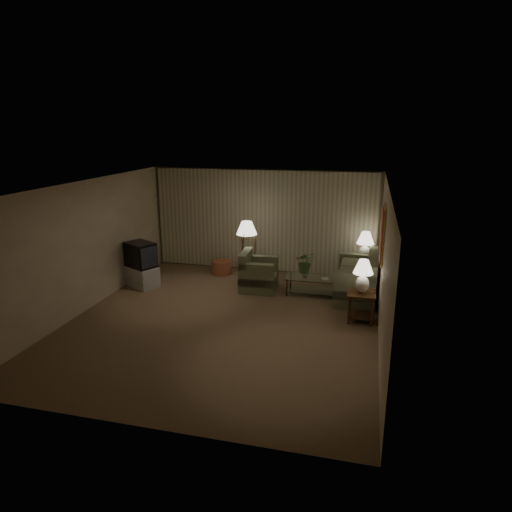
# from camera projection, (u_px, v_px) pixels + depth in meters

# --- Properties ---
(ground) EXTENTS (7.00, 7.00, 0.00)m
(ground) POSITION_uv_depth(u_px,v_px,m) (225.00, 320.00, 9.19)
(ground) COLOR olive
(ground) RESTS_ON ground
(room_shell) EXTENTS (6.04, 7.02, 2.72)m
(room_shell) POSITION_uv_depth(u_px,v_px,m) (245.00, 220.00, 10.11)
(room_shell) COLOR beige
(room_shell) RESTS_ON ground
(sofa) EXTENTS (1.79, 0.93, 0.78)m
(sofa) POSITION_uv_depth(u_px,v_px,m) (356.00, 280.00, 10.34)
(sofa) COLOR #6F7250
(sofa) RESTS_ON ground
(armchair) EXTENTS (0.97, 0.93, 0.73)m
(armchair) POSITION_uv_depth(u_px,v_px,m) (259.00, 275.00, 10.80)
(armchair) COLOR #6F7250
(armchair) RESTS_ON ground
(side_table_near) EXTENTS (0.54, 0.54, 0.60)m
(side_table_near) POSITION_uv_depth(u_px,v_px,m) (361.00, 301.00, 9.04)
(side_table_near) COLOR #37220F
(side_table_near) RESTS_ON ground
(side_table_far) EXTENTS (0.46, 0.39, 0.60)m
(side_table_far) POSITION_uv_depth(u_px,v_px,m) (364.00, 269.00, 11.17)
(side_table_far) COLOR #37220F
(side_table_far) RESTS_ON ground
(table_lamp_near) EXTENTS (0.39, 0.39, 0.67)m
(table_lamp_near) POSITION_uv_depth(u_px,v_px,m) (363.00, 273.00, 8.88)
(table_lamp_near) COLOR white
(table_lamp_near) RESTS_ON side_table_near
(table_lamp_far) EXTENTS (0.42, 0.42, 0.72)m
(table_lamp_far) POSITION_uv_depth(u_px,v_px,m) (365.00, 244.00, 10.99)
(table_lamp_far) COLOR white
(table_lamp_far) RESTS_ON side_table_far
(coffee_table) EXTENTS (1.19, 0.65, 0.41)m
(coffee_table) POSITION_uv_depth(u_px,v_px,m) (311.00, 283.00, 10.51)
(coffee_table) COLOR silver
(coffee_table) RESTS_ON ground
(tv_cabinet) EXTENTS (1.20, 1.15, 0.50)m
(tv_cabinet) POSITION_uv_depth(u_px,v_px,m) (142.00, 276.00, 11.04)
(tv_cabinet) COLOR #B6B5B8
(tv_cabinet) RESTS_ON ground
(crt_tv) EXTENTS (1.10, 1.07, 0.60)m
(crt_tv) POSITION_uv_depth(u_px,v_px,m) (141.00, 255.00, 10.89)
(crt_tv) COLOR black
(crt_tv) RESTS_ON tv_cabinet
(floor_lamp) EXTENTS (0.50, 0.50, 1.55)m
(floor_lamp) POSITION_uv_depth(u_px,v_px,m) (247.00, 251.00, 11.16)
(floor_lamp) COLOR #37220F
(floor_lamp) RESTS_ON ground
(ottoman) EXTENTS (0.68, 0.68, 0.36)m
(ottoman) POSITION_uv_depth(u_px,v_px,m) (221.00, 267.00, 12.01)
(ottoman) COLOR #9F5835
(ottoman) RESTS_ON ground
(vase) EXTENTS (0.19, 0.19, 0.15)m
(vase) POSITION_uv_depth(u_px,v_px,m) (305.00, 274.00, 10.49)
(vase) COLOR white
(vase) RESTS_ON coffee_table
(flowers) EXTENTS (0.51, 0.46, 0.51)m
(flowers) POSITION_uv_depth(u_px,v_px,m) (305.00, 260.00, 10.39)
(flowers) COLOR #467433
(flowers) RESTS_ON vase
(book) EXTENTS (0.20, 0.24, 0.02)m
(book) POSITION_uv_depth(u_px,v_px,m) (322.00, 279.00, 10.32)
(book) COLOR olive
(book) RESTS_ON coffee_table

